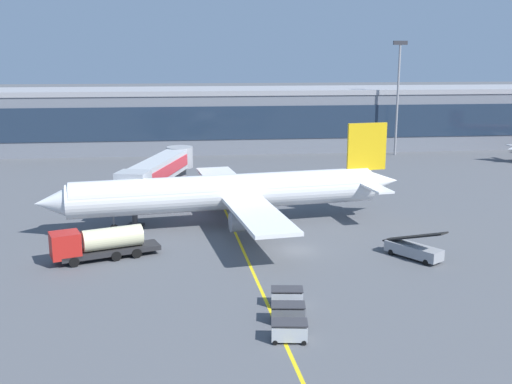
% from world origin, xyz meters
% --- Properties ---
extents(ground_plane, '(700.00, 700.00, 0.00)m').
position_xyz_m(ground_plane, '(0.00, 0.00, 0.00)').
color(ground_plane, '#515459').
extents(apron_lead_in_line, '(4.62, 79.90, 0.01)m').
position_xyz_m(apron_lead_in_line, '(-5.69, 2.00, 0.00)').
color(apron_lead_in_line, yellow).
rests_on(apron_lead_in_line, ground_plane).
extents(terminal_building, '(208.11, 18.02, 12.92)m').
position_xyz_m(terminal_building, '(2.17, 70.73, 6.48)').
color(terminal_building, slate).
rests_on(terminal_building, ground_plane).
extents(main_airliner, '(44.54, 35.49, 11.92)m').
position_xyz_m(main_airliner, '(-6.48, 10.54, 4.14)').
color(main_airliner, white).
rests_on(main_airliner, ground_plane).
extents(jet_bridge, '(9.39, 22.32, 6.83)m').
position_xyz_m(jet_bridge, '(-14.96, 20.78, 5.13)').
color(jet_bridge, '#B2B7BC').
rests_on(jet_bridge, ground_plane).
extents(fuel_tanker, '(11.01, 5.98, 3.25)m').
position_xyz_m(fuel_tanker, '(-20.42, -0.78, 1.75)').
color(fuel_tanker, '#232326').
rests_on(fuel_tanker, ground_plane).
extents(belt_loader, '(5.03, 6.42, 3.49)m').
position_xyz_m(belt_loader, '(11.45, -3.85, 0.99)').
color(belt_loader, gray).
rests_on(belt_loader, ground_plane).
extents(baggage_cart_0, '(2.83, 1.92, 1.48)m').
position_xyz_m(baggage_cart_0, '(-4.08, -20.59, 0.78)').
color(baggage_cart_0, '#B2B7BC').
rests_on(baggage_cart_0, ground_plane).
extents(baggage_cart_1, '(2.83, 1.92, 1.48)m').
position_xyz_m(baggage_cart_1, '(-3.67, -17.42, 0.78)').
color(baggage_cart_1, '#595B60').
rests_on(baggage_cart_1, ground_plane).
extents(baggage_cart_2, '(2.83, 1.92, 1.48)m').
position_xyz_m(baggage_cart_2, '(-3.26, -14.25, 0.78)').
color(baggage_cart_2, '#B2B7BC').
rests_on(baggage_cart_2, ground_plane).
extents(apron_light_mast_1, '(2.80, 0.50, 22.65)m').
position_xyz_m(apron_light_mast_1, '(30.60, 58.77, 13.29)').
color(apron_light_mast_1, gray).
rests_on(apron_light_mast_1, ground_plane).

